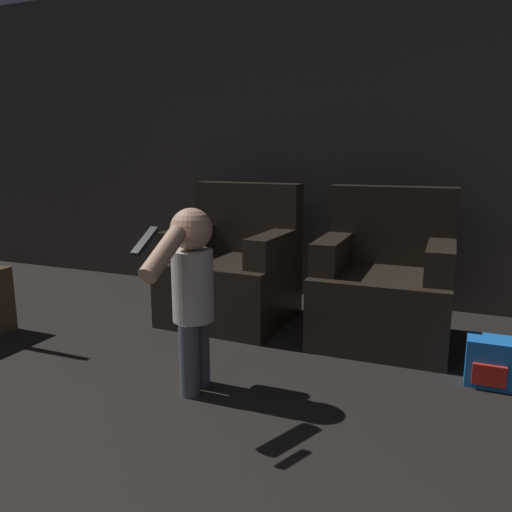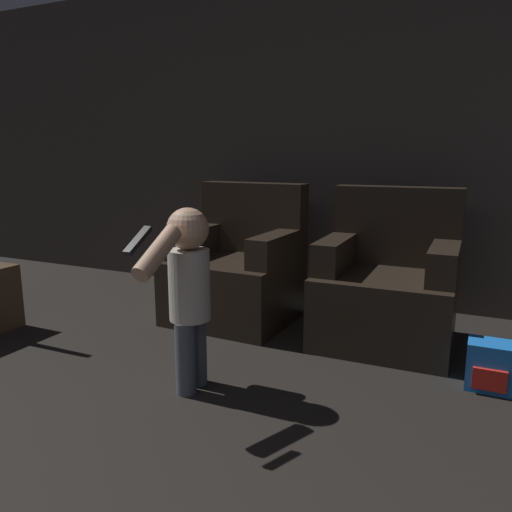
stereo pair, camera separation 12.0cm
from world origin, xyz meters
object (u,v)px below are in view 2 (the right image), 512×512
armchair_left (238,272)px  armchair_right (387,288)px  toy_backpack (490,366)px  person_toddler (188,285)px

armchair_left → armchair_right: same height
armchair_right → armchair_left: bearing=179.0°
armchair_right → toy_backpack: 0.80m
armchair_left → person_toddler: (0.30, -1.12, 0.20)m
armchair_left → person_toddler: armchair_left is taller
armchair_right → person_toddler: armchair_right is taller
armchair_left → armchair_right: (1.06, 0.00, 0.00)m
armchair_left → person_toddler: bearing=-72.8°
armchair_right → person_toddler: (-0.76, -1.12, 0.20)m
armchair_left → toy_backpack: size_ratio=3.90×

